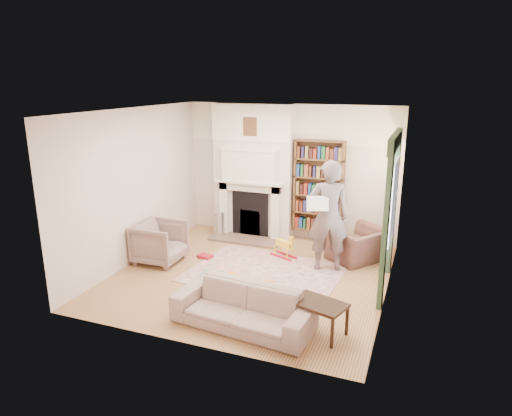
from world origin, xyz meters
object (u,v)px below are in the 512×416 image
at_px(armchair_reading, 357,245).
at_px(man_reading, 328,216).
at_px(coffee_table, 318,318).
at_px(paraffin_heater, 219,224).
at_px(sofa, 243,307).
at_px(armchair_left, 160,242).
at_px(rocking_horse, 284,246).
at_px(bookcase, 319,186).

distance_m(armchair_reading, man_reading, 1.01).
xyz_separation_m(coffee_table, paraffin_heater, (-2.93, 3.10, 0.05)).
relative_size(sofa, paraffin_heater, 3.52).
bearing_deg(armchair_left, armchair_reading, -69.44).
height_order(man_reading, paraffin_heater, man_reading).
relative_size(sofa, rocking_horse, 3.74).
bearing_deg(coffee_table, rocking_horse, 135.26).
height_order(bookcase, armchair_reading, bookcase).
relative_size(armchair_reading, man_reading, 0.48).
bearing_deg(armchair_reading, rocking_horse, -39.18).
height_order(coffee_table, rocking_horse, rocking_horse).
bearing_deg(paraffin_heater, armchair_left, -102.76).
bearing_deg(armchair_reading, bookcase, -92.94).
distance_m(bookcase, armchair_left, 3.34).
relative_size(bookcase, man_reading, 0.94).
distance_m(bookcase, paraffin_heater, 2.29).
xyz_separation_m(bookcase, rocking_horse, (-0.37, -1.12, -0.95)).
bearing_deg(sofa, armchair_left, 151.56).
bearing_deg(man_reading, paraffin_heater, -38.79).
distance_m(man_reading, rocking_horse, 1.19).
distance_m(sofa, rocking_horse, 2.61).
xyz_separation_m(sofa, paraffin_heater, (-1.92, 3.29, -0.01)).
distance_m(bookcase, rocking_horse, 1.51).
xyz_separation_m(man_reading, rocking_horse, (-0.87, 0.25, -0.76)).
distance_m(armchair_reading, coffee_table, 2.75).
distance_m(man_reading, paraffin_heater, 2.83).
bearing_deg(sofa, man_reading, 80.67).
bearing_deg(coffee_table, sofa, -151.17).
height_order(armchair_left, paraffin_heater, armchair_left).
bearing_deg(paraffin_heater, bookcase, 11.71).
xyz_separation_m(armchair_reading, coffee_table, (-0.09, -2.75, -0.09)).
relative_size(bookcase, paraffin_heater, 3.36).
height_order(armchair_reading, armchair_left, armchair_left).
height_order(bookcase, rocking_horse, bookcase).
bearing_deg(armchair_left, man_reading, -76.81).
bearing_deg(armchair_reading, armchair_left, -32.08).
height_order(armchair_left, rocking_horse, armchair_left).
xyz_separation_m(bookcase, sofa, (-0.14, -3.72, -0.89)).
bearing_deg(armchair_left, rocking_horse, -65.24).
bearing_deg(rocking_horse, armchair_reading, 39.18).
height_order(bookcase, man_reading, bookcase).
distance_m(armchair_reading, rocking_horse, 1.37).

